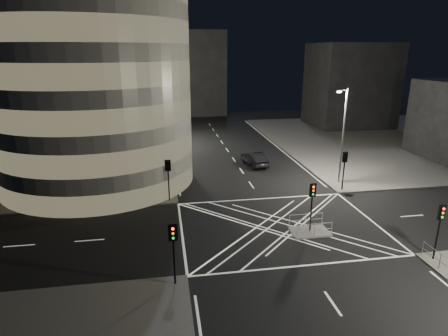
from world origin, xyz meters
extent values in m
plane|color=black|center=(0.00, 0.00, 0.00)|extent=(120.00, 120.00, 0.00)
cube|color=#514E4C|center=(-29.00, 27.00, 0.07)|extent=(42.00, 42.00, 0.15)
cube|color=#514E4C|center=(29.00, 27.00, 0.07)|extent=(42.00, 42.00, 0.15)
cube|color=slate|center=(2.00, -1.50, 0.07)|extent=(3.00, 2.00, 0.15)
cylinder|color=gray|center=(-16.00, 14.00, 12.65)|extent=(20.00, 20.00, 25.00)
cube|color=gray|center=(-26.00, 24.00, 12.65)|extent=(20.00, 18.00, 25.00)
cube|color=gray|center=(-22.00, 42.00, 11.15)|extent=(24.00, 16.00, 22.00)
cube|color=black|center=(26.00, 40.00, 7.65)|extent=(14.00, 12.00, 15.00)
cube|color=black|center=(-4.00, 58.00, 9.00)|extent=(18.00, 8.00, 18.00)
cylinder|color=black|center=(-10.50, 9.00, 1.97)|extent=(0.32, 0.32, 3.65)
ellipsoid|color=black|center=(-10.50, 9.00, 4.93)|extent=(4.12, 4.12, 4.74)
cylinder|color=black|center=(-10.50, 15.00, 2.09)|extent=(0.32, 0.32, 3.88)
ellipsoid|color=black|center=(-10.50, 15.00, 5.30)|extent=(4.61, 4.61, 5.31)
cylinder|color=black|center=(-10.50, 21.00, 1.74)|extent=(0.32, 0.32, 3.18)
ellipsoid|color=black|center=(-10.50, 21.00, 4.53)|extent=(4.36, 4.36, 5.01)
cylinder|color=black|center=(-10.50, 27.00, 1.86)|extent=(0.32, 0.32, 3.42)
ellipsoid|color=black|center=(-10.50, 27.00, 5.01)|extent=(5.22, 5.22, 6.00)
cylinder|color=black|center=(-10.50, 33.00, 1.83)|extent=(0.32, 0.32, 3.37)
ellipsoid|color=black|center=(-10.50, 33.00, 4.65)|extent=(4.11, 4.11, 4.72)
cylinder|color=black|center=(-8.80, 6.80, 1.65)|extent=(0.12, 0.12, 3.00)
cube|color=black|center=(-8.80, 6.80, 3.60)|extent=(0.28, 0.22, 0.90)
cube|color=black|center=(-8.80, 6.80, 3.60)|extent=(0.55, 0.04, 1.10)
cylinder|color=black|center=(-8.80, -6.80, 1.65)|extent=(0.12, 0.12, 3.00)
cube|color=black|center=(-8.80, -6.80, 3.60)|extent=(0.28, 0.22, 0.90)
cube|color=black|center=(-8.80, -6.80, 3.60)|extent=(0.55, 0.04, 1.10)
cylinder|color=black|center=(8.80, 6.80, 1.65)|extent=(0.12, 0.12, 3.00)
cube|color=black|center=(8.80, 6.80, 3.60)|extent=(0.28, 0.22, 0.90)
cube|color=black|center=(8.80, 6.80, 3.60)|extent=(0.55, 0.04, 1.10)
cylinder|color=black|center=(8.80, -6.80, 1.65)|extent=(0.12, 0.12, 3.00)
cube|color=black|center=(8.80, -6.80, 3.60)|extent=(0.28, 0.22, 0.90)
cube|color=black|center=(8.80, -6.80, 3.60)|extent=(0.55, 0.04, 1.10)
cylinder|color=black|center=(2.00, -1.50, 1.65)|extent=(0.12, 0.12, 3.00)
cube|color=black|center=(2.00, -1.50, 3.60)|extent=(0.28, 0.22, 0.90)
cube|color=black|center=(2.00, -1.50, 3.60)|extent=(0.55, 0.04, 1.10)
cylinder|color=slate|center=(-9.50, 12.00, 5.15)|extent=(0.20, 0.20, 10.00)
cylinder|color=slate|center=(-9.05, 12.00, 10.00)|extent=(0.90, 0.10, 0.10)
cube|color=slate|center=(-8.60, 12.00, 9.90)|extent=(0.50, 0.25, 0.18)
cube|color=white|center=(-8.60, 12.00, 9.79)|extent=(0.42, 0.20, 0.05)
cylinder|color=slate|center=(-9.50, 30.00, 5.15)|extent=(0.20, 0.20, 10.00)
cylinder|color=slate|center=(-9.05, 30.00, 10.00)|extent=(0.90, 0.10, 0.10)
cube|color=slate|center=(-8.60, 30.00, 9.90)|extent=(0.50, 0.25, 0.18)
cube|color=white|center=(-8.60, 30.00, 9.79)|extent=(0.42, 0.20, 0.05)
cylinder|color=slate|center=(9.50, 9.00, 5.15)|extent=(0.20, 0.20, 10.00)
cylinder|color=slate|center=(9.05, 9.00, 10.00)|extent=(0.90, 0.10, 0.10)
cube|color=slate|center=(8.60, 9.00, 9.90)|extent=(0.50, 0.25, 0.18)
cube|color=white|center=(8.60, 9.00, 9.79)|extent=(0.42, 0.20, 0.05)
cube|color=slate|center=(2.00, -2.40, 0.70)|extent=(2.80, 0.06, 1.10)
cube|color=slate|center=(2.00, -0.60, 0.70)|extent=(2.80, 0.06, 1.10)
imported|color=black|center=(2.03, 17.00, 0.85)|extent=(2.60, 5.37, 1.70)
camera|label=1|loc=(-9.08, -26.78, 13.76)|focal=30.00mm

